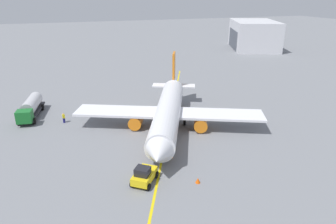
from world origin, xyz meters
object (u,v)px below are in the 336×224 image
object	(u,v)px
airplane	(168,112)
pushback_tug	(144,175)
fuel_tanker	(31,107)
refueling_worker	(64,118)
safety_cone_nose	(198,180)

from	to	relation	value
airplane	pushback_tug	distance (m)	15.59
fuel_tanker	refueling_worker	bearing A→B (deg)	48.55
safety_cone_nose	pushback_tug	bearing A→B (deg)	-109.36
fuel_tanker	refueling_worker	distance (m)	7.22
airplane	pushback_tug	size ratio (longest dim) A/B	7.42
fuel_tanker	refueling_worker	size ratio (longest dim) A/B	6.28
refueling_worker	safety_cone_nose	bearing A→B (deg)	31.38
airplane	fuel_tanker	xyz separation A→B (m)	(-12.61, -21.36, -1.03)
airplane	refueling_worker	size ratio (longest dim) A/B	17.80
fuel_tanker	safety_cone_nose	size ratio (longest dim) A/B	16.48
pushback_tug	safety_cone_nose	distance (m)	6.26
pushback_tug	safety_cone_nose	world-z (taller)	pushback_tug
refueling_worker	safety_cone_nose	world-z (taller)	refueling_worker
fuel_tanker	safety_cone_nose	distance (m)	34.42
airplane	safety_cone_nose	size ratio (longest dim) A/B	46.75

